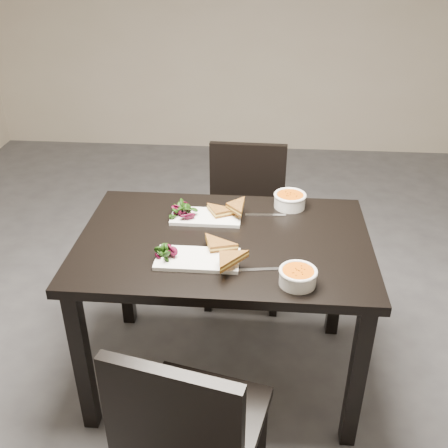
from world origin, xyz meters
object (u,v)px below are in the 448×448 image
object	(u,v)px
chair_far	(245,213)
plate_far	(206,217)
chair_near	(188,430)
table	(224,259)
plate_near	(198,259)
soup_bowl_far	(290,199)
soup_bowl_near	(298,276)

from	to	relation	value
chair_far	plate_far	bearing A→B (deg)	-104.16
chair_near	chair_far	xyz separation A→B (m)	(0.12, 1.44, 0.00)
table	plate_near	size ratio (longest dim) A/B	3.75
plate_far	soup_bowl_far	world-z (taller)	soup_bowl_far
plate_near	plate_far	xyz separation A→B (m)	(-0.00, 0.34, -0.00)
chair_near	soup_bowl_far	xyz separation A→B (m)	(0.33, 1.04, 0.30)
chair_near	plate_far	distance (m)	0.94
chair_far	plate_near	world-z (taller)	chair_far
soup_bowl_near	soup_bowl_far	distance (m)	0.59
chair_far	chair_near	bearing A→B (deg)	-93.01
chair_far	soup_bowl_near	bearing A→B (deg)	-75.71
soup_bowl_far	plate_near	bearing A→B (deg)	-127.34
soup_bowl_near	plate_far	xyz separation A→B (m)	(-0.38, 0.45, -0.03)
soup_bowl_far	table	bearing A→B (deg)	-132.08
table	chair_far	bearing A→B (deg)	85.07
plate_near	soup_bowl_near	size ratio (longest dim) A/B	2.32
chair_near	plate_near	world-z (taller)	chair_near
plate_near	plate_far	bearing A→B (deg)	90.84
table	chair_near	distance (m)	0.75
plate_near	plate_far	size ratio (longest dim) A/B	1.05
chair_far	soup_bowl_far	xyz separation A→B (m)	(0.21, -0.41, 0.30)
chair_far	soup_bowl_near	distance (m)	1.07
soup_bowl_far	plate_far	bearing A→B (deg)	-159.12
plate_near	soup_bowl_far	xyz separation A→B (m)	(0.36, 0.48, 0.03)
plate_far	chair_far	bearing A→B (deg)	74.29
plate_near	chair_near	bearing A→B (deg)	-86.57
plate_far	table	bearing A→B (deg)	-60.73
chair_near	table	bearing A→B (deg)	99.01
table	soup_bowl_far	distance (m)	0.43
table	plate_far	bearing A→B (deg)	119.27
chair_far	soup_bowl_near	xyz separation A→B (m)	(0.23, -1.00, 0.30)
chair_far	soup_bowl_near	world-z (taller)	chair_far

